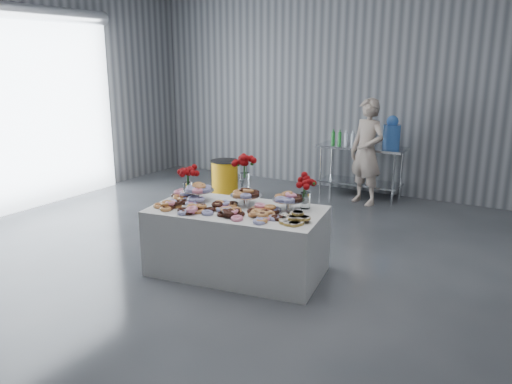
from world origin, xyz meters
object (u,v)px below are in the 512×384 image
at_px(display_table, 237,241).
at_px(water_jug, 392,134).
at_px(person, 367,152).
at_px(prep_table, 361,162).
at_px(trash_barrel, 225,178).

distance_m(display_table, water_jug, 3.98).
distance_m(water_jug, person, 0.56).
bearing_deg(water_jug, prep_table, 180.00).
bearing_deg(display_table, person, 84.66).
bearing_deg(person, display_table, -72.10).
bearing_deg(water_jug, trash_barrel, -154.79).
bearing_deg(trash_barrel, prep_table, 30.33).
relative_size(display_table, prep_table, 1.27).
distance_m(display_table, trash_barrel, 3.29).
xyz_separation_m(water_jug, person, (-0.28, -0.40, -0.27)).
distance_m(prep_table, trash_barrel, 2.41).
relative_size(prep_table, water_jug, 2.71).
xyz_separation_m(display_table, person, (0.32, 3.46, 0.50)).
xyz_separation_m(prep_table, trash_barrel, (-2.06, -1.21, -0.30)).
bearing_deg(display_table, prep_table, 88.46).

